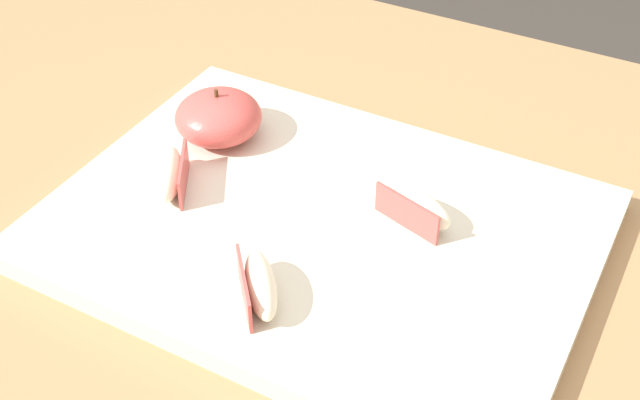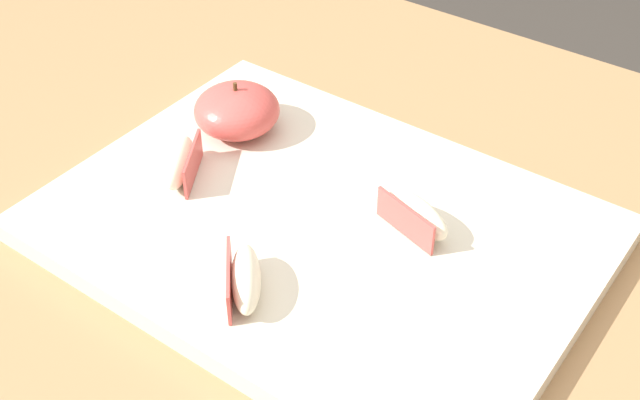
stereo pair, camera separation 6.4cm
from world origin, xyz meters
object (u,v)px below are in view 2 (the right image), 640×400
Objects in this scene: apple_wedge_back at (415,215)px; cutting_board at (320,228)px; apple_wedge_near_knife at (180,163)px; apple_wedge_front at (244,279)px; apple_half_skin_up at (237,110)px.

cutting_board is at bearing -152.48° from apple_wedge_back.
apple_wedge_near_knife is at bearing -163.29° from apple_wedge_back.
apple_wedge_near_knife is 0.20m from apple_wedge_back.
apple_wedge_front is 0.15m from apple_wedge_near_knife.
apple_wedge_front is at bearing -29.13° from apple_wedge_near_knife.
apple_half_skin_up is at bearing 173.59° from apple_wedge_back.
apple_wedge_back is at bearing 16.71° from apple_wedge_near_knife.
apple_wedge_front is 0.15m from apple_wedge_back.
apple_wedge_front is 0.93× the size of apple_wedge_back.
apple_half_skin_up is 1.21× the size of apple_wedge_front.
apple_half_skin_up is 0.20m from apple_wedge_back.
cutting_board is 6.60× the size of apple_wedge_front.
apple_wedge_front is at bearing -48.19° from apple_half_skin_up.
apple_wedge_near_knife reaches higher than cutting_board.
apple_wedge_near_knife is (-0.13, -0.02, 0.02)m from cutting_board.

